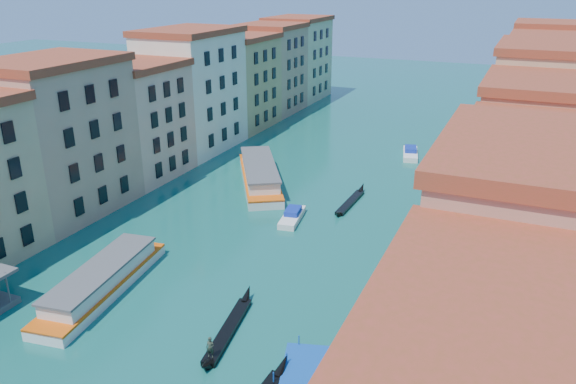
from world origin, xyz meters
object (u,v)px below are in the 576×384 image
vaporetto_far (260,174)px  gondola_fore (228,328)px  vaporetto_near (102,280)px  blue_dock (308,371)px

vaporetto_far → gondola_fore: 38.03m
vaporetto_near → vaporetto_far: size_ratio=0.89×
vaporetto_near → blue_dock: 23.40m
vaporetto_far → gondola_fore: (14.20, -35.27, -1.00)m
vaporetto_far → blue_dock: 43.81m
vaporetto_far → gondola_fore: size_ratio=1.63×
vaporetto_far → blue_dock: vaporetto_far is taller
vaporetto_near → gondola_fore: bearing=-12.3°
vaporetto_near → vaporetto_far: 34.10m
gondola_fore → blue_dock: gondola_fore is taller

